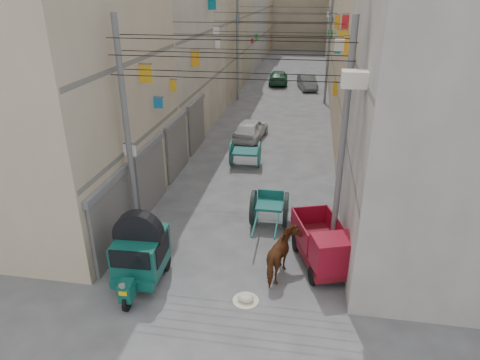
% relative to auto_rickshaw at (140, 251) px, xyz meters
% --- Properties ---
extents(building_row_left, '(8.00, 62.00, 14.00)m').
position_rel_auto_rickshaw_xyz_m(building_row_left, '(-5.55, 30.63, 5.34)').
color(building_row_left, tan).
rests_on(building_row_left, ground).
extents(building_row_right, '(8.00, 62.00, 14.00)m').
position_rel_auto_rickshaw_xyz_m(building_row_right, '(10.44, 30.63, 5.34)').
color(building_row_right, '#A39E98').
rests_on(building_row_right, ground).
extents(end_cap_building, '(22.00, 10.00, 13.00)m').
position_rel_auto_rickshaw_xyz_m(end_cap_building, '(2.44, 62.50, 5.38)').
color(end_cap_building, '#B0A38A').
rests_on(end_cap_building, ground).
extents(shutters_left, '(0.18, 14.40, 2.88)m').
position_rel_auto_rickshaw_xyz_m(shutters_left, '(-1.47, 6.87, 0.37)').
color(shutters_left, '#515256').
rests_on(shutters_left, ground).
extents(signboards, '(8.22, 40.52, 5.67)m').
position_rel_auto_rickshaw_xyz_m(signboards, '(2.43, 18.16, 2.31)').
color(signboards, '#0B6D81').
rests_on(signboards, ground).
extents(ac_units, '(0.70, 6.55, 3.35)m').
position_rel_auto_rickshaw_xyz_m(ac_units, '(6.09, 4.17, 6.31)').
color(ac_units, beige).
rests_on(ac_units, ground).
extents(utility_poles, '(7.40, 22.20, 8.00)m').
position_rel_auto_rickshaw_xyz_m(utility_poles, '(2.44, 13.50, 2.88)').
color(utility_poles, slate).
rests_on(utility_poles, ground).
extents(overhead_cables, '(7.40, 22.52, 1.12)m').
position_rel_auto_rickshaw_xyz_m(overhead_cables, '(2.44, 10.90, 5.64)').
color(overhead_cables, black).
rests_on(overhead_cables, ground).
extents(auto_rickshaw, '(1.62, 2.74, 1.91)m').
position_rel_auto_rickshaw_xyz_m(auto_rickshaw, '(0.00, 0.00, 0.00)').
color(auto_rickshaw, black).
rests_on(auto_rickshaw, ground).
extents(tonga_cart, '(1.52, 3.10, 1.39)m').
position_rel_auto_rickshaw_xyz_m(tonga_cart, '(3.63, 4.30, -0.40)').
color(tonga_cart, black).
rests_on(tonga_cart, ground).
extents(mini_truck, '(2.20, 3.23, 1.67)m').
position_rel_auto_rickshaw_xyz_m(mini_truck, '(5.75, 1.53, -0.32)').
color(mini_truck, black).
rests_on(mini_truck, ground).
extents(second_cart, '(1.59, 1.41, 1.37)m').
position_rel_auto_rickshaw_xyz_m(second_cart, '(1.74, 10.19, -0.39)').
color(second_cart, '#12524E').
rests_on(second_cart, ground).
extents(feed_sack, '(0.50, 0.40, 0.25)m').
position_rel_auto_rickshaw_xyz_m(feed_sack, '(3.42, -0.42, -1.00)').
color(feed_sack, beige).
rests_on(feed_sack, ground).
extents(horse, '(1.18, 1.99, 1.57)m').
position_rel_auto_rickshaw_xyz_m(horse, '(4.41, 0.99, -0.34)').
color(horse, brown).
rests_on(horse, ground).
extents(distant_car_white, '(2.02, 4.00, 1.31)m').
position_rel_auto_rickshaw_xyz_m(distant_car_white, '(1.39, 14.63, -0.47)').
color(distant_car_white, '#B9B9B9').
rests_on(distant_car_white, ground).
extents(distant_car_grey, '(2.13, 4.09, 1.28)m').
position_rel_auto_rickshaw_xyz_m(distant_car_grey, '(4.50, 29.69, -0.48)').
color(distant_car_grey, '#535855').
rests_on(distant_car_grey, ground).
extents(distant_car_green, '(2.08, 4.53, 1.28)m').
position_rel_auto_rickshaw_xyz_m(distant_car_green, '(1.65, 31.60, -0.48)').
color(distant_car_green, '#1D5531').
rests_on(distant_car_green, ground).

